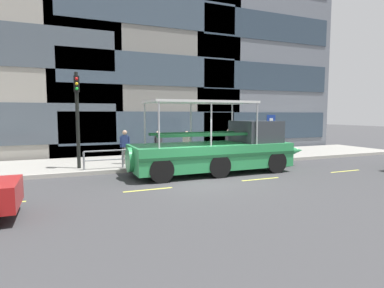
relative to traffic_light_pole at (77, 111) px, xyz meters
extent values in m
plane|color=#3D3D3F|center=(4.49, -4.04, -2.85)|extent=(120.00, 120.00, 0.00)
cube|color=#99968E|center=(4.49, 1.56, -2.76)|extent=(32.00, 4.80, 0.18)
cube|color=#B2ADA3|center=(4.49, -0.93, -2.76)|extent=(32.00, 0.18, 0.18)
cube|color=#DBD64C|center=(2.09, -4.62, -2.85)|extent=(1.80, 0.12, 0.01)
cube|color=#DBD64C|center=(6.89, -4.62, -2.85)|extent=(1.80, 0.12, 0.01)
cube|color=#DBD64C|center=(11.69, -4.62, -2.85)|extent=(1.80, 0.12, 0.01)
cube|color=#4C5660|center=(-2.68, 4.33, -0.70)|extent=(10.26, 0.06, 2.37)
cube|color=#4C5660|center=(-2.68, 4.33, 3.61)|extent=(10.26, 0.06, 2.37)
cube|color=#3D4C5B|center=(4.93, 4.33, -1.01)|extent=(11.65, 0.06, 2.03)
cube|color=#3D4C5B|center=(4.93, 4.33, 2.69)|extent=(11.65, 0.06, 2.03)
cube|color=#3D4C5B|center=(4.93, 4.33, 6.38)|extent=(11.65, 0.06, 2.03)
cube|color=#2D3D4C|center=(13.77, 4.33, -1.03)|extent=(10.75, 0.06, 2.00)
cube|color=#2D3D4C|center=(13.77, 4.33, 2.61)|extent=(10.75, 0.06, 2.00)
cube|color=#2D3D4C|center=(13.77, 4.33, 6.26)|extent=(10.75, 0.06, 2.00)
cylinder|color=gray|center=(5.40, -0.59, -1.84)|extent=(10.45, 0.07, 0.07)
cylinder|color=gray|center=(5.40, -0.59, -2.26)|extent=(10.45, 0.06, 0.06)
cylinder|color=gray|center=(0.18, -0.59, -2.26)|extent=(0.09, 0.09, 0.84)
cylinder|color=gray|center=(1.92, -0.59, -2.26)|extent=(0.09, 0.09, 0.84)
cylinder|color=gray|center=(3.66, -0.59, -2.26)|extent=(0.09, 0.09, 0.84)
cylinder|color=gray|center=(5.40, -0.59, -2.26)|extent=(0.09, 0.09, 0.84)
cylinder|color=gray|center=(7.14, -0.59, -2.26)|extent=(0.09, 0.09, 0.84)
cylinder|color=gray|center=(8.88, -0.59, -2.26)|extent=(0.09, 0.09, 0.84)
cylinder|color=gray|center=(10.62, -0.59, -2.26)|extent=(0.09, 0.09, 0.84)
cylinder|color=black|center=(0.00, 0.06, -0.46)|extent=(0.16, 0.16, 4.43)
cube|color=black|center=(0.00, -0.14, 1.21)|extent=(0.24, 0.20, 0.72)
sphere|color=red|center=(0.00, -0.25, 1.43)|extent=(0.14, 0.14, 0.14)
sphere|color=gold|center=(0.00, -0.25, 1.21)|extent=(0.14, 0.14, 0.14)
sphere|color=green|center=(0.00, -0.25, 0.99)|extent=(0.14, 0.14, 0.14)
cylinder|color=#4C4F54|center=(10.87, 0.16, -1.45)|extent=(0.08, 0.08, 2.45)
cube|color=navy|center=(10.87, 0.11, -0.57)|extent=(0.60, 0.04, 0.76)
cube|color=white|center=(10.87, 0.09, -0.57)|extent=(0.24, 0.01, 0.36)
cube|color=#2D9351|center=(5.61, -2.54, -2.03)|extent=(7.33, 2.53, 1.09)
cone|color=#2D9351|center=(10.10, -2.54, -2.03)|extent=(1.65, 1.03, 1.03)
cylinder|color=#2D9351|center=(1.95, -2.54, -2.03)|extent=(0.37, 1.03, 1.03)
cube|color=#19512C|center=(5.61, -3.82, -1.90)|extent=(7.33, 0.04, 0.12)
sphere|color=white|center=(10.51, -2.54, -1.98)|extent=(0.22, 0.22, 0.22)
cube|color=#33383D|center=(7.99, -2.54, -0.98)|extent=(1.83, 2.12, 1.02)
cube|color=silver|center=(5.06, -2.54, 0.39)|extent=(4.77, 2.33, 0.10)
cylinder|color=#B2B2B7|center=(7.32, -1.42, -0.58)|extent=(0.07, 0.07, 1.83)
cylinder|color=#B2B2B7|center=(7.32, -3.65, -0.58)|extent=(0.07, 0.07, 1.83)
cylinder|color=#B2B2B7|center=(5.06, -1.42, -0.58)|extent=(0.07, 0.07, 1.83)
cylinder|color=#B2B2B7|center=(5.06, -3.65, -0.58)|extent=(0.07, 0.07, 1.83)
cylinder|color=#B2B2B7|center=(2.80, -1.42, -0.58)|extent=(0.07, 0.07, 1.83)
cylinder|color=#B2B2B7|center=(2.80, -3.65, -0.58)|extent=(0.07, 0.07, 1.83)
cube|color=#19512C|center=(5.06, -1.93, -1.04)|extent=(4.38, 0.28, 0.12)
cube|color=#19512C|center=(5.06, -3.14, -1.04)|extent=(4.38, 0.28, 0.12)
cylinder|color=black|center=(8.36, -1.37, -2.35)|extent=(1.00, 0.28, 1.00)
cylinder|color=black|center=(8.36, -3.70, -2.35)|extent=(1.00, 0.28, 1.00)
cylinder|color=black|center=(5.43, -1.37, -2.35)|extent=(1.00, 0.28, 1.00)
cylinder|color=black|center=(5.43, -3.70, -2.35)|extent=(1.00, 0.28, 1.00)
cylinder|color=black|center=(2.86, -1.37, -2.35)|extent=(1.00, 0.28, 1.00)
cylinder|color=black|center=(2.86, -3.70, -2.35)|extent=(1.00, 0.28, 1.00)
cylinder|color=#47423D|center=(8.41, 0.97, -2.26)|extent=(0.10, 0.10, 0.82)
cylinder|color=#47423D|center=(8.50, 0.83, -2.26)|extent=(0.10, 0.10, 0.82)
cube|color=#38383D|center=(8.46, 0.90, -1.56)|extent=(0.32, 0.36, 0.58)
cylinder|color=#38383D|center=(8.34, 1.07, -1.59)|extent=(0.07, 0.07, 0.52)
cylinder|color=#38383D|center=(8.57, 0.73, -1.59)|extent=(0.07, 0.07, 0.52)
sphere|color=beige|center=(8.46, 0.90, -1.13)|extent=(0.23, 0.23, 0.23)
cylinder|color=black|center=(5.53, 0.53, -2.28)|extent=(0.10, 0.10, 0.80)
cylinder|color=black|center=(5.65, 0.43, -2.28)|extent=(0.10, 0.10, 0.80)
cube|color=#B7B2A8|center=(5.59, 0.48, -1.60)|extent=(0.34, 0.32, 0.56)
cylinder|color=#B7B2A8|center=(5.44, 0.60, -1.62)|extent=(0.07, 0.07, 0.51)
cylinder|color=#B7B2A8|center=(5.74, 0.35, -1.62)|extent=(0.07, 0.07, 0.51)
sphere|color=tan|center=(5.59, 0.48, -1.18)|extent=(0.22, 0.22, 0.22)
cylinder|color=#1E2338|center=(4.15, 0.77, -2.27)|extent=(0.10, 0.10, 0.81)
cylinder|color=#1E2338|center=(3.99, 0.75, -2.27)|extent=(0.10, 0.10, 0.81)
cube|color=#38383D|center=(4.07, 0.76, -1.57)|extent=(0.33, 0.22, 0.57)
cylinder|color=#38383D|center=(4.27, 0.79, -1.60)|extent=(0.07, 0.07, 0.52)
cylinder|color=#38383D|center=(3.87, 0.73, -1.60)|extent=(0.07, 0.07, 0.52)
sphere|color=beige|center=(4.07, 0.76, -1.15)|extent=(0.22, 0.22, 0.22)
cylinder|color=#47423D|center=(2.32, 0.46, -2.25)|extent=(0.11, 0.11, 0.85)
cylinder|color=#47423D|center=(2.16, 0.51, -2.25)|extent=(0.11, 0.11, 0.85)
cube|color=navy|center=(2.24, 0.49, -1.52)|extent=(0.36, 0.26, 0.61)
cylinder|color=navy|center=(2.44, 0.43, -1.55)|extent=(0.07, 0.07, 0.54)
cylinder|color=navy|center=(2.03, 0.54, -1.55)|extent=(0.07, 0.07, 0.54)
sphere|color=tan|center=(2.24, 0.49, -1.07)|extent=(0.24, 0.24, 0.24)
camera|label=1|loc=(-0.73, -15.48, -0.14)|focal=29.54mm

